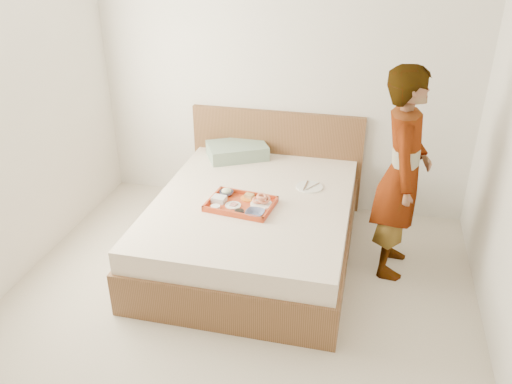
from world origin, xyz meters
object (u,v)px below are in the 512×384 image
object	(u,v)px
tray	(241,204)
person	(402,174)
dinner_plate	(309,187)
bed	(253,227)

from	to	relation	value
tray	person	distance (m)	1.25
tray	dinner_plate	xyz separation A→B (m)	(0.48, 0.45, -0.02)
bed	tray	distance (m)	0.33
dinner_plate	person	size ratio (longest dim) A/B	0.14
tray	dinner_plate	world-z (taller)	tray
dinner_plate	person	bearing A→B (deg)	-16.71
bed	tray	world-z (taller)	tray
bed	dinner_plate	size ratio (longest dim) A/B	8.89
tray	person	size ratio (longest dim) A/B	0.31
bed	tray	bearing A→B (deg)	-114.03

